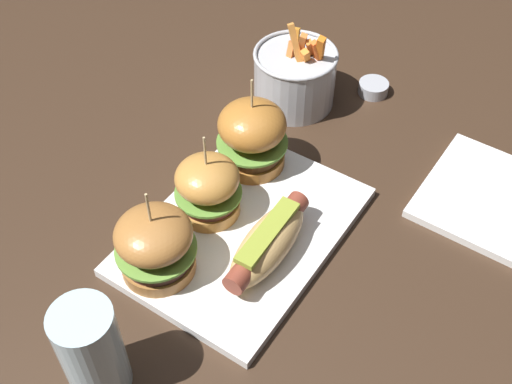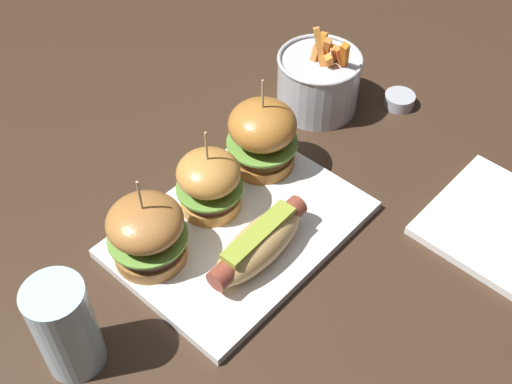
# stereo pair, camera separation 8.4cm
# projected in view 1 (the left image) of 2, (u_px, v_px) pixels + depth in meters

# --- Properties ---
(ground_plane) EXTENTS (3.00, 3.00, 0.00)m
(ground_plane) POSITION_uv_depth(u_px,v_px,m) (243.00, 234.00, 0.87)
(ground_plane) COLOR #382619
(platter_main) EXTENTS (0.32, 0.23, 0.01)m
(platter_main) POSITION_uv_depth(u_px,v_px,m) (243.00, 230.00, 0.86)
(platter_main) COLOR white
(platter_main) RESTS_ON ground
(hot_dog) EXTENTS (0.16, 0.06, 0.05)m
(hot_dog) POSITION_uv_depth(u_px,v_px,m) (268.00, 242.00, 0.80)
(hot_dog) COLOR tan
(hot_dog) RESTS_ON platter_main
(slider_left) EXTENTS (0.10, 0.10, 0.14)m
(slider_left) POSITION_uv_depth(u_px,v_px,m) (155.00, 244.00, 0.78)
(slider_left) COLOR #A86D35
(slider_left) RESTS_ON platter_main
(slider_center) EXTENTS (0.09, 0.09, 0.13)m
(slider_center) POSITION_uv_depth(u_px,v_px,m) (207.00, 188.00, 0.84)
(slider_center) COLOR #C0833C
(slider_center) RESTS_ON platter_main
(slider_right) EXTENTS (0.10, 0.10, 0.15)m
(slider_right) POSITION_uv_depth(u_px,v_px,m) (252.00, 135.00, 0.90)
(slider_right) COLOR #B16E2C
(slider_right) RESTS_ON platter_main
(fries_bucket) EXTENTS (0.13, 0.13, 0.15)m
(fries_bucket) POSITION_uv_depth(u_px,v_px,m) (295.00, 77.00, 1.02)
(fries_bucket) COLOR #B7BABF
(fries_bucket) RESTS_ON ground
(sauce_ramekin) EXTENTS (0.05, 0.05, 0.02)m
(sauce_ramekin) POSITION_uv_depth(u_px,v_px,m) (373.00, 88.00, 1.06)
(sauce_ramekin) COLOR #A8AAB2
(sauce_ramekin) RESTS_ON ground
(side_plate) EXTENTS (0.19, 0.19, 0.01)m
(side_plate) POSITION_uv_depth(u_px,v_px,m) (494.00, 200.00, 0.90)
(side_plate) COLOR white
(side_plate) RESTS_ON ground
(water_glass) EXTENTS (0.07, 0.07, 0.13)m
(water_glass) POSITION_uv_depth(u_px,v_px,m) (92.00, 351.00, 0.67)
(water_glass) COLOR silver
(water_glass) RESTS_ON ground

